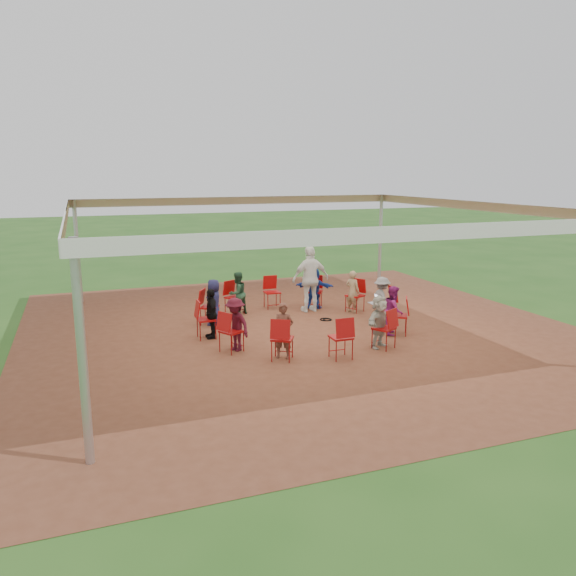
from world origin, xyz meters
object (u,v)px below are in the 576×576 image
object	(u,v)px
person_seated_2	(314,288)
person_seated_5	(211,313)
chair_1	(355,296)
person_seated_0	(382,299)
chair_8	(282,339)
person_seated_9	(393,310)
cable_coil	(326,320)
chair_3	(272,292)
chair_2	(315,292)
chair_6	(206,320)
chair_11	(398,316)
standing_person	(311,279)
chair_4	(234,298)
person_seated_7	(283,331)
person_seated_4	(214,302)
chair_5	(210,307)
person_seated_1	(353,292)
person_seated_6	(235,324)
chair_10	(384,329)
laptop	(376,301)
chair_7	(231,332)
chair_9	(341,338)
person_seated_3	(237,293)
chair_0	(386,304)
person_seated_8	(379,322)

from	to	relation	value
person_seated_2	person_seated_5	distance (m)	3.82
chair_1	person_seated_0	xyz separation A→B (m)	(0.17, -1.17, 0.13)
person_seated_2	person_seated_5	world-z (taller)	same
chair_8	person_seated_9	xyz separation A→B (m)	(3.09, 0.84, 0.13)
cable_coil	chair_3	bearing A→B (deg)	116.45
chair_1	chair_2	world-z (taller)	same
chair_6	chair_11	bearing A→B (deg)	75.00
standing_person	person_seated_2	bearing A→B (deg)	-130.33
chair_4	person_seated_2	size ratio (longest dim) A/B	0.78
chair_3	person_seated_7	size ratio (longest dim) A/B	0.78
chair_1	person_seated_4	xyz separation A→B (m)	(-3.93, 0.03, 0.13)
chair_8	standing_person	world-z (taller)	standing_person
chair_5	person_seated_7	world-z (taller)	person_seated_7
chair_4	person_seated_2	bearing A→B (deg)	147.37
person_seated_1	chair_5	bearing A→B (deg)	59.12
person_seated_1	person_seated_7	world-z (taller)	same
person_seated_6	cable_coil	size ratio (longest dim) A/B	3.22
person_seated_2	person_seated_9	xyz separation A→B (m)	(0.74, -3.03, 0.00)
person_seated_7	chair_3	bearing A→B (deg)	105.41
chair_5	chair_10	world-z (taller)	same
laptop	person_seated_9	bearing A→B (deg)	172.99
chair_5	chair_7	distance (m)	2.33
person_seated_6	person_seated_7	distance (m)	1.14
chair_5	person_seated_2	size ratio (longest dim) A/B	0.78
chair_3	person_seated_0	bearing A→B (deg)	133.48
chair_6	cable_coil	size ratio (longest dim) A/B	2.50
chair_1	person_seated_1	world-z (taller)	person_seated_1
chair_9	person_seated_0	size ratio (longest dim) A/B	0.78
chair_11	person_seated_1	world-z (taller)	person_seated_1
chair_2	chair_8	xyz separation A→B (m)	(-2.42, -3.98, 0.00)
person_seated_9	laptop	bearing A→B (deg)	22.99
chair_7	chair_11	size ratio (longest dim) A/B	1.00
chair_6	person_seated_6	bearing A→B (deg)	20.64
chair_5	standing_person	world-z (taller)	standing_person
person_seated_3	person_seated_7	xyz separation A→B (m)	(-0.09, -3.82, 0.00)
chair_0	standing_person	world-z (taller)	standing_person
chair_7	cable_coil	xyz separation A→B (m)	(2.97, 1.68, -0.43)
chair_6	chair_8	bearing A→B (deg)	30.00
person_seated_0	person_seated_6	distance (m)	4.26
chair_5	person_seated_4	bearing A→B (deg)	90.00
chair_9	person_seated_0	bearing A→B (deg)	46.52
chair_7	chair_8	distance (m)	1.20
chair_7	chair_6	bearing A→B (deg)	165.00
chair_3	chair_6	distance (m)	3.29
chair_10	person_seated_1	bearing A→B (deg)	46.52
person_seated_8	standing_person	xyz separation A→B (m)	(-0.15, 3.52, 0.33)
laptop	person_seated_4	bearing A→B (deg)	74.42
chair_0	chair_10	bearing A→B (deg)	150.00
chair_8	chair_9	xyz separation A→B (m)	(1.16, -0.34, 0.00)
person_seated_0	laptop	distance (m)	0.16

